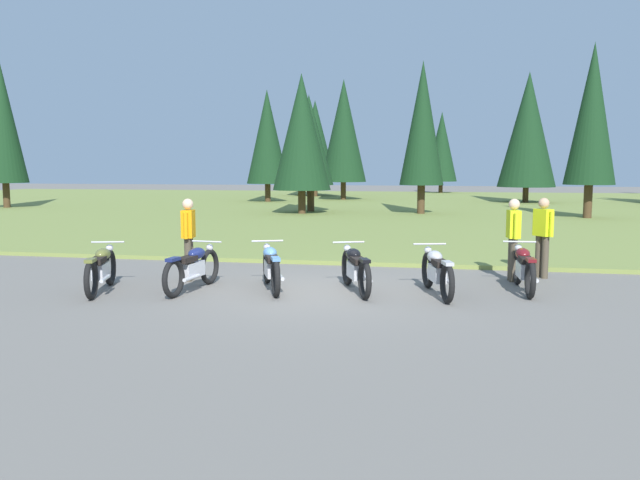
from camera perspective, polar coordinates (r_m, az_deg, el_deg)
The scene contains 12 objects.
ground_plane at distance 11.86m, azimuth -0.57°, elevation -4.65°, with size 140.00×140.00×0.00m, color slate.
grass_moorland at distance 36.77m, azimuth 7.52°, elevation 2.95°, with size 80.00×44.00×0.10m, color olive.
forest_treeline at distance 42.58m, azimuth 10.14°, elevation 9.31°, with size 45.36×29.59×8.64m.
motorcycle_olive at distance 12.46m, azimuth -18.96°, elevation -2.42°, with size 0.82×2.04×0.88m.
motorcycle_navy at distance 12.14m, azimuth -11.29°, elevation -2.42°, with size 0.62×2.10×0.88m.
motorcycle_sky_blue at distance 12.02m, azimuth -4.39°, elevation -2.40°, with size 0.96×1.98×0.88m.
motorcycle_black at distance 11.80m, azimuth 3.19°, elevation -2.56°, with size 0.94×1.99×0.88m.
motorcycle_silver at distance 11.67m, azimuth 10.41°, elevation -2.75°, with size 0.78×2.05×0.88m.
motorcycle_maroon at distance 12.44m, azimuth 17.75°, elevation -2.39°, with size 0.62×2.10×0.88m.
rider_in_hivis_vest at distance 14.01m, azimuth 19.28°, elevation 0.62°, with size 0.40×0.45×1.67m.
rider_with_back_turned at distance 13.17m, azimuth -11.67°, elevation 0.50°, with size 0.28×0.54×1.67m.
rider_checking_bike at distance 13.42m, azimuth 16.88°, elevation 0.47°, with size 0.26×0.55×1.67m.
Camera 1 is at (2.39, -11.39, 2.29)m, focal length 35.82 mm.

